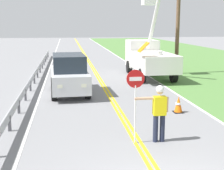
{
  "coord_description": "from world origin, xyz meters",
  "views": [
    {
      "loc": [
        -2.16,
        -5.96,
        3.71
      ],
      "look_at": [
        -0.34,
        7.03,
        1.2
      ],
      "focal_mm": 51.85,
      "sensor_mm": 36.0,
      "label": 1
    }
  ],
  "objects_px": {
    "utility_bucket_truck": "(148,56)",
    "oncoming_suv_nearest": "(69,74)",
    "utility_pole_near": "(178,14)",
    "stop_sign_paddle": "(135,90)",
    "traffic_cone_lead": "(178,105)",
    "flagger_worker": "(159,110)"
  },
  "relations": [
    {
      "from": "traffic_cone_lead",
      "to": "oncoming_suv_nearest",
      "type": "bearing_deg",
      "value": 135.82
    },
    {
      "from": "stop_sign_paddle",
      "to": "utility_pole_near",
      "type": "xyz_separation_m",
      "value": [
        6.02,
        13.55,
        2.66
      ]
    },
    {
      "from": "oncoming_suv_nearest",
      "to": "flagger_worker",
      "type": "bearing_deg",
      "value": -70.28
    },
    {
      "from": "utility_bucket_truck",
      "to": "utility_pole_near",
      "type": "height_order",
      "value": "utility_pole_near"
    },
    {
      "from": "stop_sign_paddle",
      "to": "traffic_cone_lead",
      "type": "xyz_separation_m",
      "value": [
        2.56,
        3.21,
        -1.37
      ]
    },
    {
      "from": "stop_sign_paddle",
      "to": "utility_bucket_truck",
      "type": "xyz_separation_m",
      "value": [
        3.65,
        12.68,
        -0.28
      ]
    },
    {
      "from": "stop_sign_paddle",
      "to": "utility_bucket_truck",
      "type": "distance_m",
      "value": 13.19
    },
    {
      "from": "stop_sign_paddle",
      "to": "traffic_cone_lead",
      "type": "distance_m",
      "value": 4.33
    },
    {
      "from": "utility_bucket_truck",
      "to": "oncoming_suv_nearest",
      "type": "relative_size",
      "value": 1.45
    },
    {
      "from": "utility_pole_near",
      "to": "traffic_cone_lead",
      "type": "xyz_separation_m",
      "value": [
        -3.46,
        -10.33,
        -4.03
      ]
    },
    {
      "from": "utility_bucket_truck",
      "to": "utility_pole_near",
      "type": "distance_m",
      "value": 3.88
    },
    {
      "from": "utility_bucket_truck",
      "to": "oncoming_suv_nearest",
      "type": "bearing_deg",
      "value": -137.88
    },
    {
      "from": "flagger_worker",
      "to": "utility_pole_near",
      "type": "xyz_separation_m",
      "value": [
        5.25,
        13.54,
        3.32
      ]
    },
    {
      "from": "stop_sign_paddle",
      "to": "traffic_cone_lead",
      "type": "relative_size",
      "value": 3.33
    },
    {
      "from": "flagger_worker",
      "to": "utility_bucket_truck",
      "type": "xyz_separation_m",
      "value": [
        2.88,
        12.67,
        0.38
      ]
    },
    {
      "from": "stop_sign_paddle",
      "to": "oncoming_suv_nearest",
      "type": "height_order",
      "value": "stop_sign_paddle"
    },
    {
      "from": "utility_bucket_truck",
      "to": "oncoming_suv_nearest",
      "type": "distance_m",
      "value": 7.57
    },
    {
      "from": "flagger_worker",
      "to": "traffic_cone_lead",
      "type": "bearing_deg",
      "value": 60.8
    },
    {
      "from": "stop_sign_paddle",
      "to": "oncoming_suv_nearest",
      "type": "bearing_deg",
      "value": 104.42
    },
    {
      "from": "stop_sign_paddle",
      "to": "utility_bucket_truck",
      "type": "height_order",
      "value": "utility_bucket_truck"
    },
    {
      "from": "oncoming_suv_nearest",
      "to": "utility_pole_near",
      "type": "bearing_deg",
      "value": 36.68
    },
    {
      "from": "stop_sign_paddle",
      "to": "traffic_cone_lead",
      "type": "bearing_deg",
      "value": 51.44
    }
  ]
}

